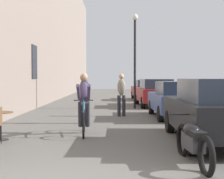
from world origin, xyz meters
The scene contains 10 objects.
cafe_table_mid centered at (-2.11, 4.40, 0.52)m, with size 0.64×0.64×0.72m.
cyclist_on_bicycle centered at (-0.05, 5.32, 0.81)m, with size 0.52×1.76×1.74m.
pedestrian_near centered at (-0.21, 7.58, 1.00)m, with size 0.36×0.27×1.76m.
pedestrian_mid centered at (1.14, 9.80, 1.00)m, with size 0.35×0.25×1.77m.
street_lamp centered at (1.94, 13.45, 3.11)m, with size 0.32×0.32×4.90m.
parked_car_nearest centered at (3.25, 4.04, 0.82)m, with size 1.92×4.45×1.57m.
parked_car_second centered at (3.27, 9.25, 0.75)m, with size 1.76×4.10×1.45m.
parked_car_third centered at (3.13, 14.66, 0.79)m, with size 1.92×4.34×1.53m.
parked_car_fourth centered at (3.17, 20.39, 0.75)m, with size 1.86×4.15×1.45m.
parked_motorcycle centered at (2.25, 1.97, 0.40)m, with size 0.62×2.15×0.92m.
Camera 1 is at (0.75, -4.29, 1.60)m, focal length 54.68 mm.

